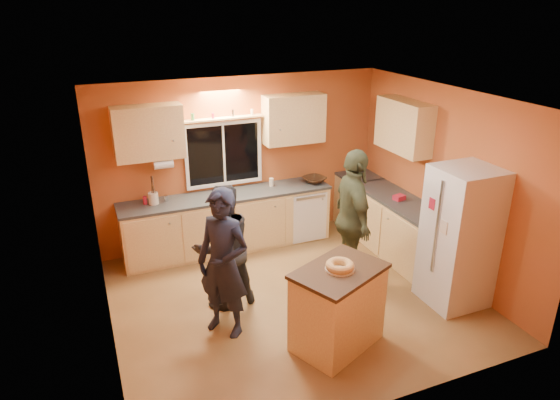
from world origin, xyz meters
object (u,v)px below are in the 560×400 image
island (338,307)px  person_right (353,219)px  person_left (223,264)px  refrigerator (460,237)px  person_center (223,247)px

island → person_right: 1.46m
person_left → refrigerator: bearing=39.0°
refrigerator → person_left: (-2.89, 0.50, -0.01)m
person_right → person_left: bearing=114.0°
island → person_center: person_center is taller
island → person_center: size_ratio=0.73×
person_right → island: bearing=156.2°
refrigerator → person_left: 2.93m
island → person_left: (-1.08, 0.72, 0.40)m
person_center → refrigerator: bearing=151.5°
island → person_left: size_ratio=0.67×
refrigerator → person_center: size_ratio=1.11×
refrigerator → island: bearing=-173.0°
island → person_left: 1.36m
person_center → person_right: 1.75m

